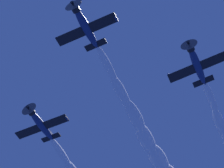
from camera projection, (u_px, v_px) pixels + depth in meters
name	position (u px, v px, depth m)	size (l,w,h in m)	color
airplane_lead	(85.00, 26.00, 61.25)	(8.05, 8.43, 2.99)	navy
airplane_left_wingman	(197.00, 64.00, 64.67)	(8.03, 8.41, 2.82)	navy
airplane_right_wingman	(40.00, 124.00, 70.20)	(8.04, 8.43, 3.05)	navy
smoke_trail_lead	(153.00, 150.00, 76.18)	(29.87, 23.58, 3.73)	white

